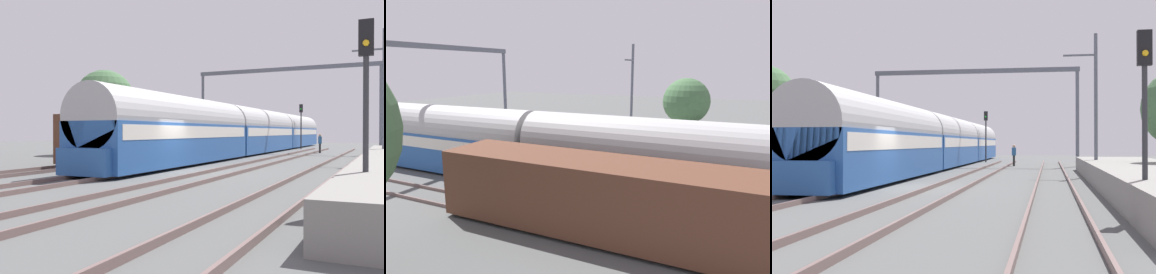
{
  "view_description": "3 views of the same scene",
  "coord_description": "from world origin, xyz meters",
  "views": [
    {
      "loc": [
        8.99,
        -18.49,
        1.9
      ],
      "look_at": [
        -2.06,
        5.29,
        1.59
      ],
      "focal_mm": 40.25,
      "sensor_mm": 36.0,
      "label": 1
    },
    {
      "loc": [
        -17.86,
        1.18,
        6.23
      ],
      "look_at": [
        1.3,
        10.4,
        2.05
      ],
      "focal_mm": 32.95,
      "sensor_mm": 36.0,
      "label": 2
    },
    {
      "loc": [
        6.01,
        -20.7,
        1.82
      ],
      "look_at": [
        -1.03,
        22.15,
        2.36
      ],
      "focal_mm": 48.73,
      "sensor_mm": 36.0,
      "label": 3
    }
  ],
  "objects": [
    {
      "name": "tree_west_background",
      "position": [
        -13.09,
        11.46,
        4.62
      ],
      "size": [
        5.02,
        5.02,
        7.14
      ],
      "color": "#4C3826",
      "rests_on": "ground"
    },
    {
      "name": "track_far_east",
      "position": [
        6.18,
        0.0,
        0.08
      ],
      "size": [
        1.52,
        60.0,
        0.16
      ],
      "color": "#6D5652",
      "rests_on": "ground"
    },
    {
      "name": "catenary_pole_east_mid",
      "position": [
        8.54,
        9.28,
        4.15
      ],
      "size": [
        1.9,
        0.2,
        8.0
      ],
      "color": "#575C67",
      "rests_on": "ground"
    },
    {
      "name": "catenary_gantry",
      "position": [
        0.0,
        21.07,
        5.92
      ],
      "size": [
        16.77,
        0.28,
        7.86
      ],
      "color": "#575C67",
      "rests_on": "ground"
    },
    {
      "name": "person_crossing",
      "position": [
        3.2,
        21.09,
        1.03
      ],
      "size": [
        0.36,
        0.46,
        1.73
      ],
      "rotation": [
        0.0,
        0.0,
        1.92
      ],
      "color": "#272727",
      "rests_on": "ground"
    },
    {
      "name": "railway_signal_near",
      "position": [
        8.4,
        -6.91,
        3.03
      ],
      "size": [
        0.36,
        0.3,
        4.71
      ],
      "color": "#2D2D33",
      "rests_on": "ground"
    },
    {
      "name": "track_far_west",
      "position": [
        -6.18,
        0.0,
        0.08
      ],
      "size": [
        1.52,
        60.0,
        0.16
      ],
      "color": "#6D5652",
      "rests_on": "ground"
    },
    {
      "name": "track_east",
      "position": [
        2.06,
        0.0,
        0.08
      ],
      "size": [
        1.51,
        60.0,
        0.16
      ],
      "color": "#6D5652",
      "rests_on": "ground"
    },
    {
      "name": "passenger_train",
      "position": [
        -2.06,
        19.66,
        1.97
      ],
      "size": [
        2.93,
        49.2,
        3.82
      ],
      "color": "#28569E",
      "rests_on": "ground"
    },
    {
      "name": "track_west",
      "position": [
        -2.06,
        0.0,
        0.08
      ],
      "size": [
        1.51,
        60.0,
        0.16
      ],
      "color": "#6D5652",
      "rests_on": "ground"
    },
    {
      "name": "railway_signal_far",
      "position": [
        -0.14,
        29.98,
        3.18
      ],
      "size": [
        0.36,
        0.3,
        4.97
      ],
      "color": "#2D2D33",
      "rests_on": "ground"
    },
    {
      "name": "ground",
      "position": [
        0.0,
        0.0,
        0.0
      ],
      "size": [
        120.0,
        120.0,
        0.0
      ],
      "primitive_type": "plane",
      "color": "#535555"
    },
    {
      "name": "freight_car",
      "position": [
        -6.18,
        5.87,
        1.47
      ],
      "size": [
        2.8,
        13.0,
        2.7
      ],
      "color": "#563323",
      "rests_on": "ground"
    }
  ]
}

